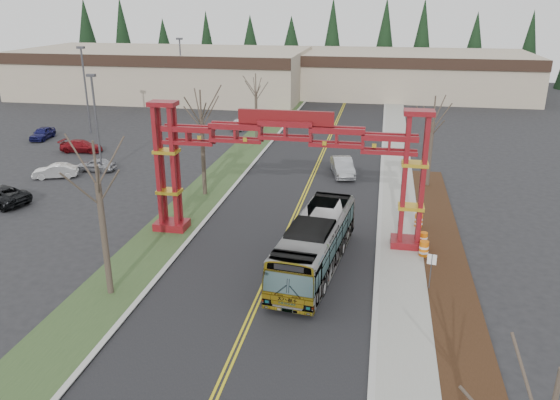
% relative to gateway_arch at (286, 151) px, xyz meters
% --- Properties ---
extents(road, '(12.00, 110.00, 0.02)m').
position_rel_gateway_arch_xyz_m(road, '(-0.00, 7.00, -5.97)').
color(road, black).
rests_on(road, ground).
extents(lane_line_left, '(0.12, 100.00, 0.01)m').
position_rel_gateway_arch_xyz_m(lane_line_left, '(-0.12, 7.00, -5.96)').
color(lane_line_left, gold).
rests_on(lane_line_left, road).
extents(lane_line_right, '(0.12, 100.00, 0.01)m').
position_rel_gateway_arch_xyz_m(lane_line_right, '(0.12, 7.00, -5.96)').
color(lane_line_right, gold).
rests_on(lane_line_right, road).
extents(curb_right, '(0.30, 110.00, 0.15)m').
position_rel_gateway_arch_xyz_m(curb_right, '(6.15, 7.00, -5.91)').
color(curb_right, '#ACABA6').
rests_on(curb_right, ground).
extents(sidewalk_right, '(2.60, 110.00, 0.14)m').
position_rel_gateway_arch_xyz_m(sidewalk_right, '(7.60, 7.00, -5.91)').
color(sidewalk_right, gray).
rests_on(sidewalk_right, ground).
extents(landscape_strip, '(2.60, 50.00, 0.12)m').
position_rel_gateway_arch_xyz_m(landscape_strip, '(10.20, -8.00, -5.92)').
color(landscape_strip, black).
rests_on(landscape_strip, ground).
extents(grass_median, '(4.00, 110.00, 0.08)m').
position_rel_gateway_arch_xyz_m(grass_median, '(-8.00, 7.00, -5.94)').
color(grass_median, '#2E4723').
rests_on(grass_median, ground).
extents(curb_left, '(0.30, 110.00, 0.15)m').
position_rel_gateway_arch_xyz_m(curb_left, '(-6.15, 7.00, -5.91)').
color(curb_left, '#ACABA6').
rests_on(curb_left, ground).
extents(gateway_arch, '(18.20, 1.60, 8.90)m').
position_rel_gateway_arch_xyz_m(gateway_arch, '(0.00, 0.00, 0.00)').
color(gateway_arch, '#660E0D').
rests_on(gateway_arch, ground).
extents(retail_building_west, '(46.00, 22.30, 7.50)m').
position_rel_gateway_arch_xyz_m(retail_building_west, '(-30.00, 53.96, -2.22)').
color(retail_building_west, tan).
rests_on(retail_building_west, ground).
extents(retail_building_east, '(38.00, 20.30, 7.00)m').
position_rel_gateway_arch_xyz_m(retail_building_east, '(10.00, 61.95, -2.47)').
color(retail_building_east, tan).
rests_on(retail_building_east, ground).
extents(conifer_treeline, '(116.10, 5.60, 13.00)m').
position_rel_gateway_arch_xyz_m(conifer_treeline, '(0.25, 74.00, 0.50)').
color(conifer_treeline, black).
rests_on(conifer_treeline, ground).
extents(transit_bus, '(3.96, 11.65, 3.18)m').
position_rel_gateway_arch_xyz_m(transit_bus, '(2.47, -4.00, -4.39)').
color(transit_bus, '#A0A1A7').
rests_on(transit_bus, ground).
extents(silver_sedan, '(2.75, 5.10, 1.59)m').
position_rel_gateway_arch_xyz_m(silver_sedan, '(2.61, 14.74, -5.18)').
color(silver_sedan, '#A5A8AD').
rests_on(silver_sedan, ground).
extents(parked_car_near_a, '(3.62, 1.46, 1.23)m').
position_rel_gateway_arch_xyz_m(parked_car_near_a, '(-20.00, 11.75, -5.37)').
color(parked_car_near_a, '#A1A1A8').
rests_on(parked_car_near_a, ground).
extents(parked_car_near_b, '(4.05, 2.58, 1.26)m').
position_rel_gateway_arch_xyz_m(parked_car_near_b, '(-22.55, 9.17, -5.35)').
color(parked_car_near_b, white).
rests_on(parked_car_near_b, ground).
extents(parked_car_mid_a, '(4.49, 2.09, 1.27)m').
position_rel_gateway_arch_xyz_m(parked_car_mid_a, '(-24.91, 17.75, -5.35)').
color(parked_car_mid_a, maroon).
rests_on(parked_car_mid_a, ground).
extents(parked_car_mid_b, '(2.13, 4.21, 1.37)m').
position_rel_gateway_arch_xyz_m(parked_car_mid_b, '(-32.23, 22.11, -5.30)').
color(parked_car_mid_b, '#16174F').
rests_on(parked_car_mid_b, ground).
extents(parked_car_far_a, '(2.35, 4.10, 1.28)m').
position_rel_gateway_arch_xyz_m(parked_car_far_a, '(-11.00, 31.31, -5.34)').
color(parked_car_far_a, '#A8AAB0').
rests_on(parked_car_far_a, ground).
extents(bare_tree_median_near, '(3.33, 3.33, 8.50)m').
position_rel_gateway_arch_xyz_m(bare_tree_median_near, '(-8.00, -9.00, 0.28)').
color(bare_tree_median_near, '#382D26').
rests_on(bare_tree_median_near, ground).
extents(bare_tree_median_mid, '(3.43, 3.43, 8.53)m').
position_rel_gateway_arch_xyz_m(bare_tree_median_mid, '(-8.00, 7.32, 0.24)').
color(bare_tree_median_mid, '#382D26').
rests_on(bare_tree_median_mid, ground).
extents(bare_tree_median_far, '(3.01, 3.01, 7.50)m').
position_rel_gateway_arch_xyz_m(bare_tree_median_far, '(-8.00, 25.98, -0.51)').
color(bare_tree_median_far, '#382D26').
rests_on(bare_tree_median_far, ground).
extents(bare_tree_right_far, '(3.28, 3.28, 7.71)m').
position_rel_gateway_arch_xyz_m(bare_tree_right_far, '(10.00, 12.99, -0.47)').
color(bare_tree_right_far, '#382D26').
rests_on(bare_tree_right_far, ground).
extents(light_pole_near, '(0.78, 0.39, 8.98)m').
position_rel_gateway_arch_xyz_m(light_pole_near, '(-19.20, 11.30, -0.79)').
color(light_pole_near, '#3F3F44').
rests_on(light_pole_near, ground).
extents(light_pole_mid, '(0.87, 0.44, 10.04)m').
position_rel_gateway_arch_xyz_m(light_pole_mid, '(-28.53, 26.19, -0.17)').
color(light_pole_mid, '#3F3F44').
rests_on(light_pole_mid, ground).
extents(light_pole_far, '(0.86, 0.43, 9.97)m').
position_rel_gateway_arch_xyz_m(light_pole_far, '(-23.28, 43.82, -0.21)').
color(light_pole_far, '#3F3F44').
rests_on(light_pole_far, ground).
extents(street_sign, '(0.49, 0.14, 2.15)m').
position_rel_gateway_arch_xyz_m(street_sign, '(8.99, -5.39, -4.43)').
color(street_sign, '#3F3F44').
rests_on(street_sign, ground).
extents(barrel_south, '(0.59, 0.59, 1.09)m').
position_rel_gateway_arch_xyz_m(barrel_south, '(8.90, -1.29, -5.44)').
color(barrel_south, orange).
rests_on(barrel_south, ground).
extents(barrel_mid, '(0.53, 0.53, 0.98)m').
position_rel_gateway_arch_xyz_m(barrel_mid, '(8.97, 0.34, -5.49)').
color(barrel_mid, orange).
rests_on(barrel_mid, ground).
extents(barrel_north, '(0.56, 0.56, 1.04)m').
position_rel_gateway_arch_xyz_m(barrel_north, '(8.81, 3.41, -5.46)').
color(barrel_north, orange).
rests_on(barrel_north, ground).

